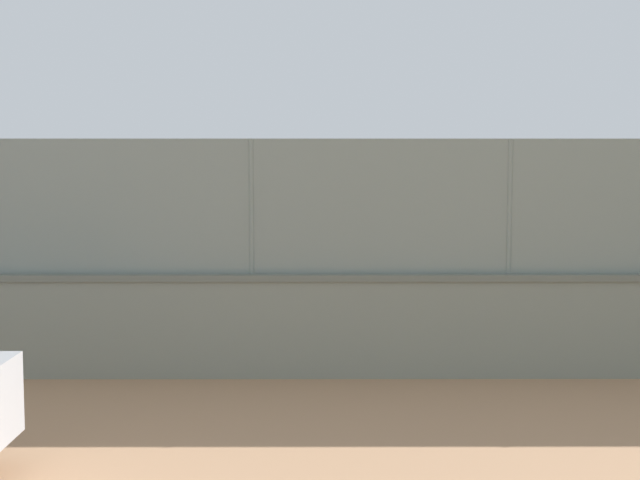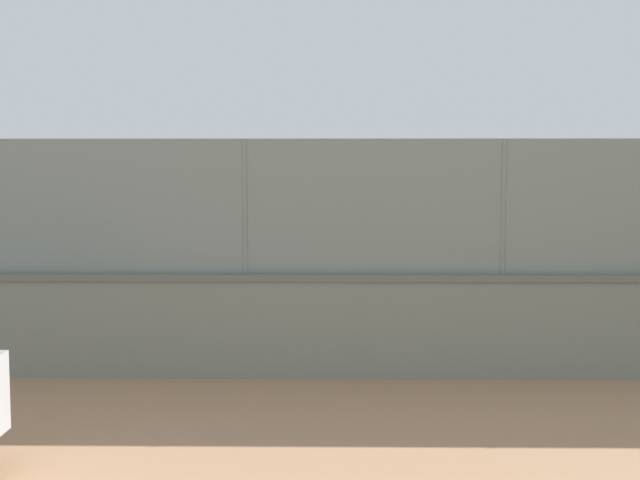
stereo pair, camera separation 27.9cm
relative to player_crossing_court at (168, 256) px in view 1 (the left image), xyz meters
name	(u,v)px [view 1 (the left image)]	position (x,y,z in m)	size (l,w,h in m)	color
ground_plane	(342,273)	(-3.12, -5.83, -1.02)	(260.00, 260.00, 0.00)	tan
perimeter_wall	(125,324)	(-0.36, 4.78, -0.36)	(29.55, 1.12, 1.31)	gray
fence_panel_on_wall	(122,206)	(-0.36, 4.78, 1.13)	(29.02, 0.77, 1.68)	gray
player_crossing_court	(168,256)	(0.00, 0.00, 0.00)	(1.29, 0.79, 1.72)	#591919
player_baseline_waiting	(512,229)	(-7.47, -7.17, -0.05)	(1.08, 0.73, 1.66)	navy
sports_ball	(174,311)	(-0.19, 0.49, -0.91)	(0.23, 0.23, 0.23)	white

